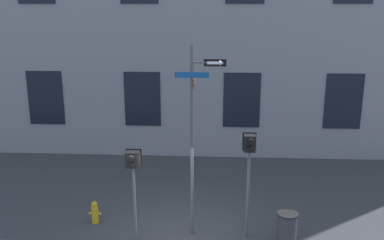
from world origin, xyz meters
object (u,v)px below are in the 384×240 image
Objects in this scene: pedestrian_signal_right at (249,157)px; fire_hydrant at (95,212)px; trash_bin at (287,229)px; street_sign_pole at (194,130)px; pedestrian_signal_left at (133,170)px.

pedestrian_signal_right is 4.78m from fire_hydrant.
pedestrian_signal_right reaches higher than trash_bin.
trash_bin is at bearing -21.14° from pedestrian_signal_right.
street_sign_pole is 5.57× the size of trash_bin.
pedestrian_signal_left is 0.88× the size of pedestrian_signal_right.
fire_hydrant is at bearing 170.30° from trash_bin.
pedestrian_signal_right is at bearing -6.87° from fire_hydrant.
trash_bin is (1.01, -0.39, -1.82)m from pedestrian_signal_right.
pedestrian_signal_left is (-1.53, -0.51, -0.95)m from street_sign_pole.
pedestrian_signal_right is at bearing 8.46° from pedestrian_signal_left.
street_sign_pole is 3.54m from trash_bin.
fire_hydrant is (-4.32, 0.52, -1.97)m from pedestrian_signal_right.
pedestrian_signal_right is 3.14× the size of trash_bin.
pedestrian_signal_left is 3.01m from pedestrian_signal_right.
pedestrian_signal_right is (2.96, 0.44, 0.24)m from pedestrian_signal_left.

